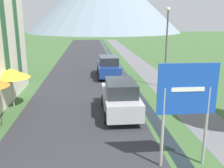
# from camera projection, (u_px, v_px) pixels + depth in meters

# --- Properties ---
(ground_plane) EXTENTS (160.00, 160.00, 0.00)m
(ground_plane) POSITION_uv_depth(u_px,v_px,m) (111.00, 73.00, 23.24)
(ground_plane) COLOR #3D6033
(road) EXTENTS (6.40, 60.00, 0.01)m
(road) POSITION_uv_depth(u_px,v_px,m) (85.00, 58.00, 32.65)
(road) COLOR #2D2D33
(road) RESTS_ON ground_plane
(footpath) EXTENTS (2.20, 60.00, 0.01)m
(footpath) POSITION_uv_depth(u_px,v_px,m) (131.00, 57.00, 33.20)
(footpath) COLOR slate
(footpath) RESTS_ON ground_plane
(drainage_channel) EXTENTS (0.60, 60.00, 0.00)m
(drainage_channel) POSITION_uv_depth(u_px,v_px,m) (113.00, 57.00, 32.99)
(drainage_channel) COLOR black
(drainage_channel) RESTS_ON ground_plane
(road_sign) EXTENTS (1.97, 0.11, 3.55)m
(road_sign) POSITION_uv_depth(u_px,v_px,m) (187.00, 99.00, 7.99)
(road_sign) COLOR #9E9EA3
(road_sign) RESTS_ON ground_plane
(parked_car_near) EXTENTS (1.82, 4.39, 1.82)m
(parked_car_near) POSITION_uv_depth(u_px,v_px,m) (120.00, 97.00, 13.05)
(parked_car_near) COLOR #B2B2B7
(parked_car_near) RESTS_ON ground_plane
(parked_car_far) EXTENTS (1.88, 4.48, 1.82)m
(parked_car_far) POSITION_uv_depth(u_px,v_px,m) (108.00, 66.00, 21.57)
(parked_car_far) COLOR navy
(parked_car_far) RESTS_ON ground_plane
(cafe_umbrella_rear_yellow) EXTENTS (2.09, 2.09, 2.23)m
(cafe_umbrella_rear_yellow) POSITION_uv_depth(u_px,v_px,m) (11.00, 73.00, 13.82)
(cafe_umbrella_rear_yellow) COLOR #B7B2A8
(cafe_umbrella_rear_yellow) RESTS_ON ground_plane
(streetlamp) EXTENTS (0.28, 0.28, 5.68)m
(streetlamp) POSITION_uv_depth(u_px,v_px,m) (167.00, 42.00, 17.71)
(streetlamp) COLOR #515156
(streetlamp) RESTS_ON ground_plane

